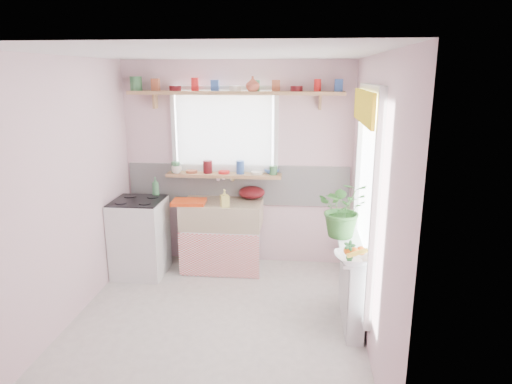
# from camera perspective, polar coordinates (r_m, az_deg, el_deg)

# --- Properties ---
(room) EXTENTS (3.20, 3.20, 3.20)m
(room) POSITION_cam_1_polar(r_m,az_deg,el_deg) (4.83, 4.20, 3.00)
(room) COLOR silver
(room) RESTS_ON ground
(sink_unit) EXTENTS (0.95, 0.65, 1.11)m
(sink_unit) POSITION_cam_1_polar(r_m,az_deg,el_deg) (5.59, -4.21, -5.39)
(sink_unit) COLOR white
(sink_unit) RESTS_ON ground
(cooker) EXTENTS (0.58, 0.58, 0.93)m
(cooker) POSITION_cam_1_polar(r_m,az_deg,el_deg) (5.60, -14.32, -5.47)
(cooker) COLOR white
(cooker) RESTS_ON ground
(radiator_ledge) EXTENTS (0.22, 0.95, 0.78)m
(radiator_ledge) POSITION_cam_1_polar(r_m,az_deg,el_deg) (4.54, 11.92, -11.05)
(radiator_ledge) COLOR white
(radiator_ledge) RESTS_ON ground
(windowsill) EXTENTS (1.40, 0.22, 0.04)m
(windowsill) POSITION_cam_1_polar(r_m,az_deg,el_deg) (5.57, -4.01, 2.13)
(windowsill) COLOR tan
(windowsill) RESTS_ON room
(pine_shelf) EXTENTS (2.52, 0.24, 0.04)m
(pine_shelf) POSITION_cam_1_polar(r_m,az_deg,el_deg) (5.40, -2.62, 12.27)
(pine_shelf) COLOR tan
(pine_shelf) RESTS_ON room
(shelf_crockery) EXTENTS (2.47, 0.11, 0.12)m
(shelf_crockery) POSITION_cam_1_polar(r_m,az_deg,el_deg) (5.40, -2.63, 13.07)
(shelf_crockery) COLOR #3F7F4C
(shelf_crockery) RESTS_ON pine_shelf
(sill_crockery) EXTENTS (1.35, 0.11, 0.12)m
(sill_crockery) POSITION_cam_1_polar(r_m,az_deg,el_deg) (5.55, -4.20, 2.89)
(sill_crockery) COLOR #3F7F4C
(sill_crockery) RESTS_ON windowsill
(dish_tray) EXTENTS (0.41, 0.32, 0.04)m
(dish_tray) POSITION_cam_1_polar(r_m,az_deg,el_deg) (5.43, -8.39, -1.25)
(dish_tray) COLOR #EF4615
(dish_tray) RESTS_ON sink_unit
(colander) EXTENTS (0.38, 0.38, 0.15)m
(colander) POSITION_cam_1_polar(r_m,az_deg,el_deg) (5.59, -0.54, -0.06)
(colander) COLOR #520E12
(colander) RESTS_ON sink_unit
(jade_plant) EXTENTS (0.54, 0.48, 0.57)m
(jade_plant) POSITION_cam_1_polar(r_m,az_deg,el_deg) (4.54, 10.93, -2.02)
(jade_plant) COLOR #336B2B
(jade_plant) RESTS_ON radiator_ledge
(fruit_bowl) EXTENTS (0.38, 0.38, 0.08)m
(fruit_bowl) POSITION_cam_1_polar(r_m,az_deg,el_deg) (4.00, 12.14, -8.12)
(fruit_bowl) COLOR silver
(fruit_bowl) RESTS_ON radiator_ledge
(herb_pot) EXTENTS (0.12, 0.10, 0.20)m
(herb_pot) POSITION_cam_1_polar(r_m,az_deg,el_deg) (3.98, 11.58, -7.35)
(herb_pot) COLOR #2B6B30
(herb_pot) RESTS_ON radiator_ledge
(soap_bottle_sink) EXTENTS (0.12, 0.12, 0.20)m
(soap_bottle_sink) POSITION_cam_1_polar(r_m,az_deg,el_deg) (5.24, -3.95, -0.78)
(soap_bottle_sink) COLOR #D4CA5E
(soap_bottle_sink) RESTS_ON sink_unit
(sill_cup) EXTENTS (0.14, 0.14, 0.10)m
(sill_cup) POSITION_cam_1_polar(r_m,az_deg,el_deg) (5.62, -9.90, 2.79)
(sill_cup) COLOR silver
(sill_cup) RESTS_ON windowsill
(sill_bowl) EXTENTS (0.19, 0.19, 0.06)m
(sill_bowl) POSITION_cam_1_polar(r_m,az_deg,el_deg) (5.55, 2.00, 2.63)
(sill_bowl) COLOR #3866B9
(sill_bowl) RESTS_ON windowsill
(shelf_vase) EXTENTS (0.16, 0.16, 0.17)m
(shelf_vase) POSITION_cam_1_polar(r_m,az_deg,el_deg) (5.31, -0.42, 13.37)
(shelf_vase) COLOR #B95139
(shelf_vase) RESTS_ON pine_shelf
(cooker_bottle) EXTENTS (0.10, 0.10, 0.23)m
(cooker_bottle) POSITION_cam_1_polar(r_m,az_deg,el_deg) (5.58, -12.45, 0.68)
(cooker_bottle) COLOR #418350
(cooker_bottle) RESTS_ON cooker
(fruit) EXTENTS (0.20, 0.14, 0.10)m
(fruit) POSITION_cam_1_polar(r_m,az_deg,el_deg) (3.99, 12.26, -7.26)
(fruit) COLOR orange
(fruit) RESTS_ON fruit_bowl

